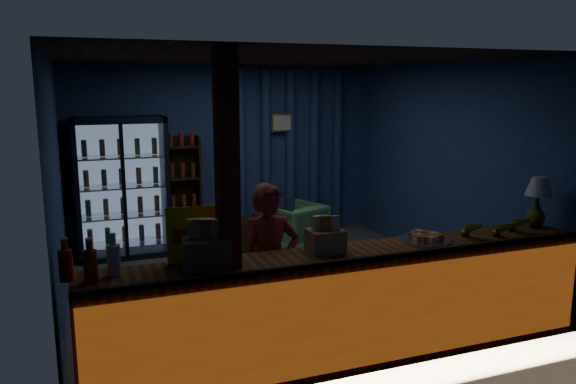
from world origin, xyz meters
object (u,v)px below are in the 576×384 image
at_px(shopkeeper, 270,266).
at_px(pastry_tray, 425,239).
at_px(green_chair, 295,226).
at_px(table_lamp, 539,189).

bearing_deg(shopkeeper, pastry_tray, -18.24).
height_order(green_chair, pastry_tray, pastry_tray).
bearing_deg(green_chair, shopkeeper, 42.80).
bearing_deg(pastry_tray, shopkeeper, 162.48).
xyz_separation_m(shopkeeper, table_lamp, (2.59, -0.39, 0.60)).
bearing_deg(green_chair, table_lamp, 90.59).
xyz_separation_m(shopkeeper, green_chair, (1.32, 2.74, -0.41)).
height_order(shopkeeper, green_chair, shopkeeper).
bearing_deg(shopkeeper, table_lamp, -9.36).
height_order(shopkeeper, pastry_tray, shopkeeper).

